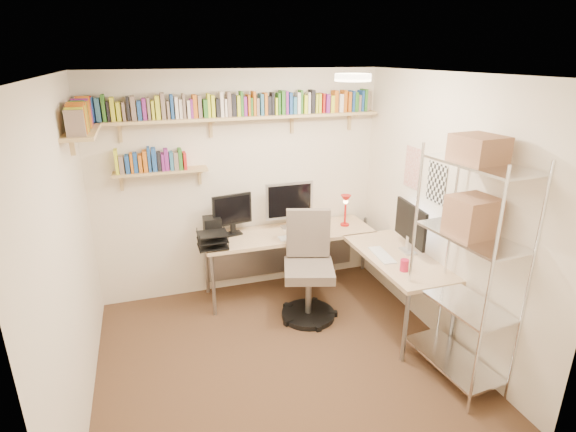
# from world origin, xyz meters

# --- Properties ---
(ground) EXTENTS (3.20, 3.20, 0.00)m
(ground) POSITION_xyz_m (0.00, 0.00, 0.00)
(ground) COLOR #44271D
(ground) RESTS_ON ground
(room_shell) EXTENTS (3.24, 3.04, 2.52)m
(room_shell) POSITION_xyz_m (0.00, 0.00, 1.55)
(room_shell) COLOR #F1DDC4
(room_shell) RESTS_ON ground
(wall_shelves) EXTENTS (3.12, 1.09, 0.80)m
(wall_shelves) POSITION_xyz_m (-0.42, 1.29, 2.03)
(wall_shelves) COLOR tan
(wall_shelves) RESTS_ON ground
(corner_desk) EXTENTS (2.18, 1.90, 1.29)m
(corner_desk) POSITION_xyz_m (0.57, 0.94, 0.74)
(corner_desk) COLOR beige
(corner_desk) RESTS_ON ground
(office_chair) EXTENTS (0.63, 0.64, 1.13)m
(office_chair) POSITION_xyz_m (0.51, 0.65, 0.48)
(office_chair) COLOR black
(office_chair) RESTS_ON ground
(wire_rack) EXTENTS (0.49, 0.89, 2.08)m
(wire_rack) POSITION_xyz_m (1.36, -0.64, 1.42)
(wire_rack) COLOR silver
(wire_rack) RESTS_ON ground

